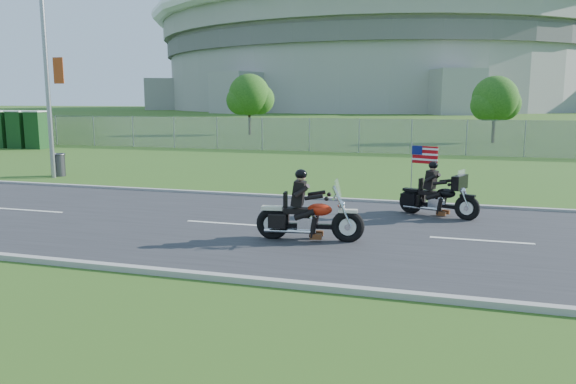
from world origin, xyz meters
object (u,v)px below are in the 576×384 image
(trash_can, at_px, (59,165))
(porta_toilet_a, at_px, (37,130))
(motorcycle_lead, at_px, (308,219))
(streetlight, at_px, (48,33))
(porta_toilet_c, at_px, (1,130))
(porta_toilet_b, at_px, (19,130))
(motorcycle_follow, at_px, (438,198))

(trash_can, bearing_deg, porta_toilet_a, 133.21)
(porta_toilet_a, relative_size, motorcycle_lead, 0.96)
(streetlight, height_order, porta_toilet_a, streetlight)
(porta_toilet_c, bearing_deg, porta_toilet_b, 0.00)
(streetlight, distance_m, trash_can, 5.20)
(streetlight, bearing_deg, trash_can, 116.88)
(streetlight, relative_size, motorcycle_follow, 4.67)
(motorcycle_follow, bearing_deg, motorcycle_lead, -108.26)
(streetlight, distance_m, motorcycle_follow, 16.27)
(motorcycle_lead, bearing_deg, porta_toilet_b, 136.08)
(porta_toilet_c, bearing_deg, porta_toilet_a, 0.00)
(motorcycle_lead, bearing_deg, trash_can, 142.25)
(trash_can, bearing_deg, streetlight, -63.12)
(porta_toilet_c, distance_m, trash_can, 16.50)
(porta_toilet_c, relative_size, motorcycle_lead, 0.96)
(porta_toilet_b, xyz_separation_m, trash_can, (11.29, -10.53, -0.70))
(motorcycle_lead, distance_m, motorcycle_follow, 4.37)
(porta_toilet_b, distance_m, trash_can, 15.45)
(porta_toilet_b, height_order, porta_toilet_c, same)
(porta_toilet_a, relative_size, porta_toilet_b, 1.00)
(streetlight, distance_m, porta_toilet_a, 15.39)
(motorcycle_follow, bearing_deg, streetlight, -174.63)
(streetlight, xyz_separation_m, porta_toilet_a, (-10.02, 10.78, -4.49))
(streetlight, distance_m, motorcycle_lead, 15.16)
(porta_toilet_a, xyz_separation_m, porta_toilet_c, (-2.80, 0.00, 0.00))
(porta_toilet_a, bearing_deg, trash_can, -46.79)
(motorcycle_lead, bearing_deg, porta_toilet_a, 134.39)
(porta_toilet_b, bearing_deg, motorcycle_lead, -37.20)
(motorcycle_lead, bearing_deg, streetlight, 142.86)
(porta_toilet_a, distance_m, motorcycle_follow, 28.93)
(porta_toilet_b, bearing_deg, trash_can, -43.00)
(porta_toilet_a, bearing_deg, motorcycle_lead, -38.89)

